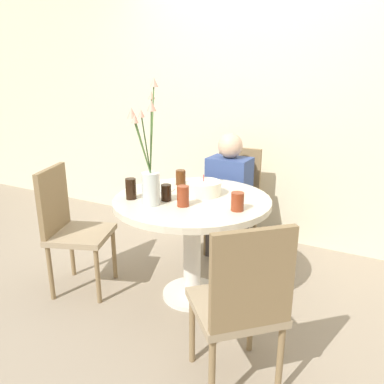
{
  "coord_description": "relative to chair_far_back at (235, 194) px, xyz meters",
  "views": [
    {
      "loc": [
        1.11,
        -2.07,
        1.5
      ],
      "look_at": [
        0.0,
        0.0,
        0.78
      ],
      "focal_mm": 35.0,
      "sensor_mm": 36.0,
      "label": 1
    }
  ],
  "objects": [
    {
      "name": "ground_plane",
      "position": [
        0.04,
        -0.87,
        -0.51
      ],
      "size": [
        16.0,
        16.0,
        0.0
      ],
      "primitive_type": "plane",
      "color": "gray"
    },
    {
      "name": "wall_back",
      "position": [
        0.04,
        0.4,
        0.79
      ],
      "size": [
        8.0,
        0.05,
        2.6
      ],
      "color": "beige",
      "rests_on": "ground_plane"
    },
    {
      "name": "dining_table",
      "position": [
        0.04,
        -0.87,
        0.08
      ],
      "size": [
        1.04,
        1.04,
        0.74
      ],
      "color": "beige",
      "rests_on": "ground_plane"
    },
    {
      "name": "chair_far_back",
      "position": [
        0.0,
        0.0,
        0.0
      ],
      "size": [
        0.42,
        0.42,
        0.91
      ],
      "rotation": [
        0.0,
        0.0,
        0.05
      ],
      "color": "#9E896B",
      "rests_on": "ground_plane"
    },
    {
      "name": "chair_right_flank",
      "position": [
        -0.78,
        -1.19,
        0.0
      ],
      "size": [
        0.52,
        0.52,
        0.91
      ],
      "rotation": [
        0.0,
        0.0,
        1.93
      ],
      "color": "#9E896B",
      "rests_on": "ground_plane"
    },
    {
      "name": "chair_near_front",
      "position": [
        0.64,
        -1.51,
        0.0
      ],
      "size": [
        0.57,
        0.57,
        0.91
      ],
      "rotation": [
        0.0,
        0.0,
        3.9
      ],
      "color": "#9E896B",
      "rests_on": "ground_plane"
    },
    {
      "name": "birthday_cake",
      "position": [
        0.07,
        -0.77,
        0.27
      ],
      "size": [
        0.24,
        0.24,
        0.14
      ],
      "color": "white",
      "rests_on": "dining_table"
    },
    {
      "name": "flower_vase",
      "position": [
        -0.12,
        -1.11,
        0.46
      ],
      "size": [
        0.15,
        0.27,
        0.76
      ],
      "color": "silver",
      "rests_on": "dining_table"
    },
    {
      "name": "side_plate",
      "position": [
        -0.23,
        -0.81,
        0.23
      ],
      "size": [
        0.17,
        0.17,
        0.01
      ],
      "color": "silver",
      "rests_on": "dining_table"
    },
    {
      "name": "drink_glass_0",
      "position": [
        -0.08,
        -1.0,
        0.28
      ],
      "size": [
        0.07,
        0.07,
        0.11
      ],
      "color": "black",
      "rests_on": "dining_table"
    },
    {
      "name": "drink_glass_1",
      "position": [
        0.07,
        -1.04,
        0.29
      ],
      "size": [
        0.08,
        0.08,
        0.13
      ],
      "color": "maroon",
      "rests_on": "dining_table"
    },
    {
      "name": "drink_glass_2",
      "position": [
        0.39,
        -0.96,
        0.28
      ],
      "size": [
        0.08,
        0.08,
        0.11
      ],
      "color": "maroon",
      "rests_on": "dining_table"
    },
    {
      "name": "drink_glass_3",
      "position": [
        -0.18,
        -0.63,
        0.28
      ],
      "size": [
        0.07,
        0.07,
        0.11
      ],
      "color": "#51280F",
      "rests_on": "dining_table"
    },
    {
      "name": "drink_glass_4",
      "position": [
        -0.3,
        -1.08,
        0.29
      ],
      "size": [
        0.07,
        0.07,
        0.14
      ],
      "color": "black",
      "rests_on": "dining_table"
    },
    {
      "name": "person_guest",
      "position": [
        0.01,
        -0.16,
        -0.01
      ],
      "size": [
        0.34,
        0.24,
        1.07
      ],
      "color": "#383333",
      "rests_on": "ground_plane"
    }
  ]
}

